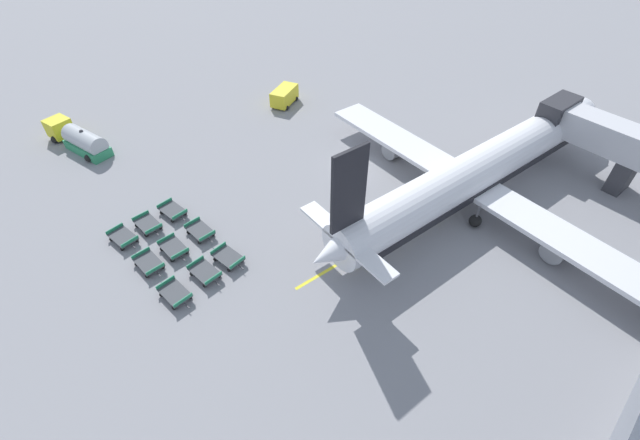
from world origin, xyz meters
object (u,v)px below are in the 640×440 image
airplane (476,172)px  baggage_dolly_row_near_col_c (175,293)px  fuel_tanker_primary (80,140)px  baggage_dolly_row_mid_a_col_b (174,248)px  baggage_dolly_row_mid_b_col_c (228,257)px  baggage_dolly_row_mid_a_col_c (205,272)px  baggage_dolly_row_mid_b_col_b (200,231)px  service_van (284,96)px  baggage_dolly_row_near_col_a (123,237)px  baggage_dolly_row_mid_a_col_a (148,224)px  baggage_dolly_row_near_col_b (149,263)px  baggage_dolly_row_mid_b_col_a (173,211)px

airplane → baggage_dolly_row_near_col_c: airplane is taller
fuel_tanker_primary → baggage_dolly_row_mid_a_col_b: fuel_tanker_primary is taller
baggage_dolly_row_mid_a_col_b → baggage_dolly_row_mid_b_col_c: same height
baggage_dolly_row_mid_a_col_c → baggage_dolly_row_mid_b_col_b: (-4.47, 2.49, 0.00)m
fuel_tanker_primary → service_van: 25.34m
baggage_dolly_row_near_col_a → airplane: bearing=55.6°
baggage_dolly_row_mid_a_col_c → baggage_dolly_row_mid_b_col_c: same height
baggage_dolly_row_mid_b_col_b → baggage_dolly_row_mid_a_col_a: bearing=-145.3°
baggage_dolly_row_near_col_a → baggage_dolly_row_mid_a_col_c: 9.14m
baggage_dolly_row_near_col_b → baggage_dolly_row_mid_a_col_b: 2.41m
fuel_tanker_primary → baggage_dolly_row_near_col_b: 22.53m
fuel_tanker_primary → baggage_dolly_row_mid_b_col_a: fuel_tanker_primary is taller
fuel_tanker_primary → baggage_dolly_row_mid_a_col_c: (26.42, -0.95, -0.74)m
service_van → baggage_dolly_row_mid_b_col_a: size_ratio=1.44×
baggage_dolly_row_near_col_a → baggage_dolly_row_mid_b_col_c: bearing=30.9°
fuel_tanker_primary → baggage_dolly_row_mid_a_col_a: 17.80m
fuel_tanker_primary → baggage_dolly_row_mid_b_col_c: 26.48m
baggage_dolly_row_near_col_b → baggage_dolly_row_mid_b_col_b: same height
baggage_dolly_row_near_col_b → baggage_dolly_row_mid_a_col_a: (-4.47, 2.34, 0.00)m
fuel_tanker_primary → baggage_dolly_row_near_col_c: (26.59, -3.86, -0.74)m
airplane → baggage_dolly_row_mid_b_col_c: airplane is taller
baggage_dolly_row_near_col_a → baggage_dolly_row_mid_b_col_a: bearing=90.6°
airplane → baggage_dolly_row_near_col_c: 29.38m
service_van → baggage_dolly_row_mid_a_col_a: service_van is taller
baggage_dolly_row_mid_b_col_b → baggage_dolly_row_mid_b_col_c: size_ratio=0.99×
airplane → fuel_tanker_primary: bearing=-147.0°
baggage_dolly_row_near_col_c → baggage_dolly_row_near_col_a: bearing=179.6°
baggage_dolly_row_near_col_c → baggage_dolly_row_mid_a_col_c: size_ratio=1.00×
baggage_dolly_row_mid_a_col_c → baggage_dolly_row_mid_b_col_b: same height
service_van → baggage_dolly_row_mid_a_col_c: bearing=-54.0°
baggage_dolly_row_near_col_b → baggage_dolly_row_mid_b_col_b: 5.27m
baggage_dolly_row_mid_a_col_a → baggage_dolly_row_near_col_b: bearing=-27.7°
fuel_tanker_primary → baggage_dolly_row_mid_a_col_b: 22.18m
baggage_dolly_row_near_col_c → baggage_dolly_row_mid_a_col_b: 5.14m
service_van → fuel_tanker_primary: bearing=-109.3°
baggage_dolly_row_near_col_a → baggage_dolly_row_mid_b_col_b: same height
baggage_dolly_row_near_col_a → baggage_dolly_row_mid_b_col_b: bearing=51.7°
baggage_dolly_row_near_col_b → baggage_dolly_row_mid_b_col_a: same height
baggage_dolly_row_mid_a_col_a → baggage_dolly_row_mid_b_col_a: (-0.05, 2.64, 0.00)m
baggage_dolly_row_mid_b_col_c → baggage_dolly_row_near_col_b: bearing=-129.5°
service_van → baggage_dolly_row_mid_a_col_c: 30.73m
airplane → baggage_dolly_row_near_col_a: airplane is taller
airplane → baggage_dolly_row_mid_a_col_c: 26.75m
baggage_dolly_row_near_col_a → baggage_dolly_row_mid_a_col_b: 5.06m
fuel_tanker_primary → baggage_dolly_row_mid_b_col_b: fuel_tanker_primary is taller
service_van → baggage_dolly_row_near_col_b: size_ratio=1.46×
baggage_dolly_row_mid_b_col_a → baggage_dolly_row_mid_a_col_a: bearing=-88.8°
baggage_dolly_row_near_col_b → baggage_dolly_row_mid_a_col_a: 5.05m
baggage_dolly_row_mid_a_col_a → baggage_dolly_row_mid_a_col_b: bearing=0.9°
service_van → baggage_dolly_row_mid_b_col_b: (13.58, -22.37, -0.70)m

